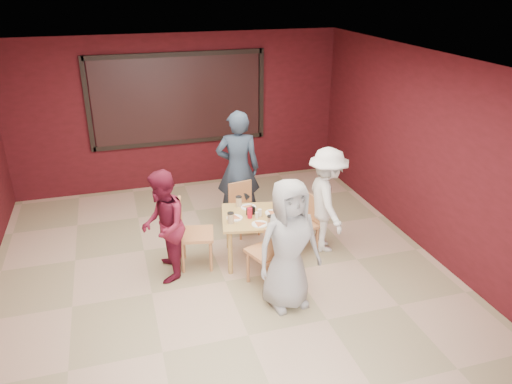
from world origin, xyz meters
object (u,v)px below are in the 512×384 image
object	(u,v)px
chair_right	(307,220)
diner_right	(327,200)
dining_table	(254,221)
diner_front	(289,245)
chair_left	(190,230)
diner_back	(238,169)
diner_left	(163,226)
chair_front	(273,250)
chair_back	(243,205)

from	to	relation	value
chair_right	diner_right	distance (m)	0.42
dining_table	diner_front	size ratio (longest dim) A/B	0.63
chair_right	chair_left	bearing A→B (deg)	179.56
chair_right	diner_back	xyz separation A→B (m)	(-0.74, 1.08, 0.47)
diner_back	diner_left	size ratio (longest dim) A/B	1.25
dining_table	chair_front	bearing A→B (deg)	-87.38
chair_left	diner_back	xyz separation A→B (m)	(0.96, 1.07, 0.39)
chair_front	chair_left	bearing A→B (deg)	138.05
dining_table	chair_left	distance (m)	0.88
chair_back	chair_front	bearing A→B (deg)	-91.59
chair_left	diner_right	world-z (taller)	diner_right
chair_right	diner_left	size ratio (longest dim) A/B	0.54
chair_back	diner_left	xyz separation A→B (m)	(-1.32, -0.93, 0.29)
chair_back	diner_back	world-z (taller)	diner_back
chair_back	diner_right	size ratio (longest dim) A/B	0.52
diner_back	chair_back	bearing A→B (deg)	101.22
dining_table	diner_right	size ratio (longest dim) A/B	0.66
dining_table	chair_right	world-z (taller)	dining_table
diner_right	diner_front	bearing A→B (deg)	144.26
chair_front	diner_left	distance (m)	1.44
chair_front	chair_right	xyz separation A→B (m)	(0.79, 0.80, -0.08)
diner_back	diner_right	size ratio (longest dim) A/B	1.21
diner_right	chair_left	bearing A→B (deg)	93.09
diner_left	diner_front	bearing A→B (deg)	60.16
diner_left	diner_right	bearing A→B (deg)	99.87
chair_left	diner_back	distance (m)	1.49
chair_left	diner_front	world-z (taller)	diner_front
diner_back	diner_right	bearing A→B (deg)	143.49
chair_right	diner_left	distance (m)	2.09
dining_table	chair_left	world-z (taller)	chair_left
dining_table	chair_front	distance (m)	0.72
chair_left	chair_right	distance (m)	1.70
chair_right	diner_right	size ratio (longest dim) A/B	0.53
chair_left	diner_left	distance (m)	0.46
dining_table	diner_back	xyz separation A→B (m)	(0.09, 1.17, 0.32)
dining_table	diner_left	distance (m)	1.25
chair_right	chair_front	bearing A→B (deg)	-134.48
chair_left	diner_front	size ratio (longest dim) A/B	0.59
diner_front	diner_right	bearing A→B (deg)	40.89
chair_left	diner_right	xyz separation A→B (m)	(1.96, -0.09, 0.23)
diner_right	diner_back	bearing A→B (deg)	46.47
diner_left	chair_front	bearing A→B (deg)	71.19
chair_right	diner_left	xyz separation A→B (m)	(-2.06, -0.17, 0.29)
diner_front	diner_left	size ratio (longest dim) A/B	1.09
chair_back	diner_right	distance (m)	1.35
diner_front	chair_back	bearing A→B (deg)	82.99
chair_left	diner_front	xyz separation A→B (m)	(0.97, -1.21, 0.28)
chair_left	diner_back	world-z (taller)	diner_back
chair_left	diner_right	distance (m)	1.97
chair_front	diner_left	world-z (taller)	diner_left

